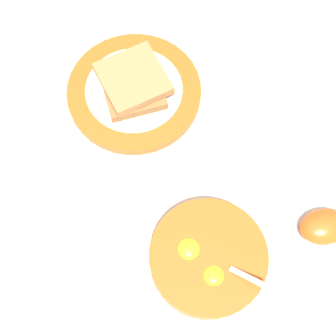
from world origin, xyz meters
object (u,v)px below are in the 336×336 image
object	(u,v)px
toast_sandwich	(133,83)
soup_spoon	(332,225)
egg_bowl	(207,258)
toast_plate	(134,92)

from	to	relation	value
toast_sandwich	soup_spoon	size ratio (longest dim) A/B	1.01
soup_spoon	egg_bowl	bearing A→B (deg)	42.44
toast_plate	soup_spoon	xyz separation A→B (m)	(-0.37, 0.07, 0.01)
soup_spoon	toast_plate	bearing A→B (deg)	-10.35
egg_bowl	toast_sandwich	bearing A→B (deg)	-40.74
toast_sandwich	soup_spoon	distance (m)	0.38
egg_bowl	toast_sandwich	distance (m)	0.30
toast_plate	soup_spoon	size ratio (longest dim) A/B	1.55
egg_bowl	toast_plate	size ratio (longest dim) A/B	0.75
egg_bowl	toast_plate	world-z (taller)	egg_bowl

